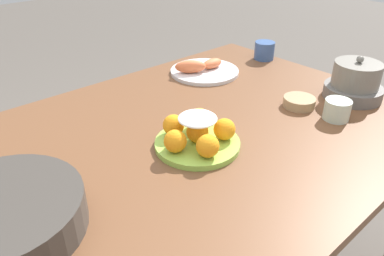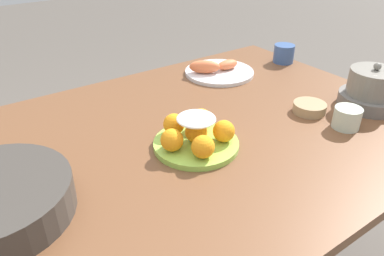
% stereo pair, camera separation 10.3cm
% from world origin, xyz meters
% --- Properties ---
extents(dining_table, '(1.46, 1.01, 0.74)m').
position_xyz_m(dining_table, '(0.00, 0.00, 0.66)').
color(dining_table, brown).
rests_on(dining_table, ground_plane).
extents(cake_plate, '(0.23, 0.23, 0.10)m').
position_xyz_m(cake_plate, '(0.02, 0.06, 0.78)').
color(cake_plate, '#99CC4C').
rests_on(cake_plate, dining_table).
extents(sauce_bowl, '(0.10, 0.10, 0.03)m').
position_xyz_m(sauce_bowl, '(-0.39, 0.11, 0.76)').
color(sauce_bowl, tan).
rests_on(sauce_bowl, dining_table).
extents(seafood_platter, '(0.27, 0.27, 0.06)m').
position_xyz_m(seafood_platter, '(-0.36, -0.31, 0.76)').
color(seafood_platter, silver).
rests_on(seafood_platter, dining_table).
extents(cup_near, '(0.09, 0.09, 0.07)m').
position_xyz_m(cup_near, '(-0.67, -0.26, 0.78)').
color(cup_near, '#38568E').
rests_on(cup_near, dining_table).
extents(cup_far, '(0.08, 0.08, 0.06)m').
position_xyz_m(cup_far, '(-0.41, 0.23, 0.77)').
color(cup_far, beige).
rests_on(cup_far, dining_table).
extents(warming_pot, '(0.19, 0.19, 0.15)m').
position_xyz_m(warming_pot, '(-0.59, 0.19, 0.80)').
color(warming_pot, '#66605B').
rests_on(warming_pot, dining_table).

